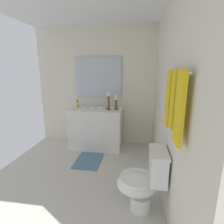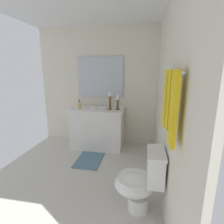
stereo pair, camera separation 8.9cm
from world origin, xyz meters
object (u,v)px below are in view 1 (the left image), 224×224
at_px(towel_near_vanity, 169,98).
at_px(towel_near_corner, 180,108).
at_px(candle_holder_tall, 116,102).
at_px(bath_mat, 89,161).
at_px(soap_bottle, 78,105).
at_px(towel_bar, 178,72).
at_px(sink_basin, 96,111).
at_px(vanity_cabinet, 96,128).
at_px(towel_center, 174,100).
at_px(candle_holder_short, 109,101).
at_px(toilet, 143,181).
at_px(mirror, 98,77).

distance_m(towel_near_vanity, towel_near_corner, 0.47).
relative_size(candle_holder_tall, towel_near_corner, 0.54).
height_order(towel_near_vanity, bath_mat, towel_near_vanity).
height_order(soap_bottle, towel_bar, towel_bar).
relative_size(sink_basin, candle_holder_tall, 1.39).
xyz_separation_m(vanity_cabinet, bath_mat, (0.62, 0.00, -0.40)).
relative_size(soap_bottle, towel_center, 0.37).
relative_size(vanity_cabinet, candle_holder_short, 3.19).
bearing_deg(towel_near_corner, soap_bottle, -144.17).
height_order(soap_bottle, toilet, soap_bottle).
relative_size(soap_bottle, towel_near_corner, 0.34).
distance_m(candle_holder_tall, towel_near_vanity, 1.80).
distance_m(mirror, toilet, 2.35).
bearing_deg(towel_center, candle_holder_tall, -159.11).
distance_m(soap_bottle, toilet, 2.10).
distance_m(mirror, towel_near_corner, 2.64).
xyz_separation_m(candle_holder_short, towel_bar, (1.84, 0.87, 0.56)).
bearing_deg(candle_holder_short, mirror, -139.01).
xyz_separation_m(mirror, towel_near_corner, (2.38, 1.13, -0.12)).
bearing_deg(soap_bottle, candle_holder_tall, 91.14).
relative_size(vanity_cabinet, towel_bar, 1.54).
xyz_separation_m(candle_holder_tall, candle_holder_short, (0.02, -0.15, 0.02)).
xyz_separation_m(candle_holder_short, towel_center, (1.84, 0.86, 0.34)).
height_order(mirror, candle_holder_tall, mirror).
distance_m(sink_basin, towel_bar, 2.33).
height_order(candle_holder_tall, towel_near_vanity, towel_near_vanity).
height_order(candle_holder_tall, towel_bar, towel_bar).
bearing_deg(candle_holder_short, towel_near_corner, 22.47).
bearing_deg(bath_mat, towel_bar, 42.63).
relative_size(sink_basin, bath_mat, 0.67).
bearing_deg(sink_basin, candle_holder_tall, 88.16).
bearing_deg(candle_holder_short, vanity_cabinet, -96.63).
height_order(towel_near_vanity, towel_center, same).
distance_m(vanity_cabinet, towel_center, 2.37).
height_order(mirror, towel_near_corner, mirror).
bearing_deg(candle_holder_tall, towel_center, 20.89).
distance_m(mirror, towel_near_vanity, 2.23).
relative_size(vanity_cabinet, towel_near_vanity, 2.01).
height_order(mirror, soap_bottle, mirror).
relative_size(candle_holder_tall, candle_holder_short, 0.86).
xyz_separation_m(mirror, candle_holder_short, (0.31, 0.27, -0.44)).
bearing_deg(towel_near_corner, bath_mat, -142.66).
distance_m(towel_near_vanity, bath_mat, 2.00).
distance_m(sink_basin, soap_bottle, 0.39).
xyz_separation_m(sink_basin, candle_holder_tall, (0.01, 0.42, 0.19)).
height_order(vanity_cabinet, soap_bottle, soap_bottle).
bearing_deg(towel_bar, soap_bottle, -140.53).
distance_m(soap_bottle, towel_center, 2.41).
bearing_deg(towel_near_vanity, sink_basin, -145.44).
bearing_deg(mirror, soap_bottle, -50.11).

